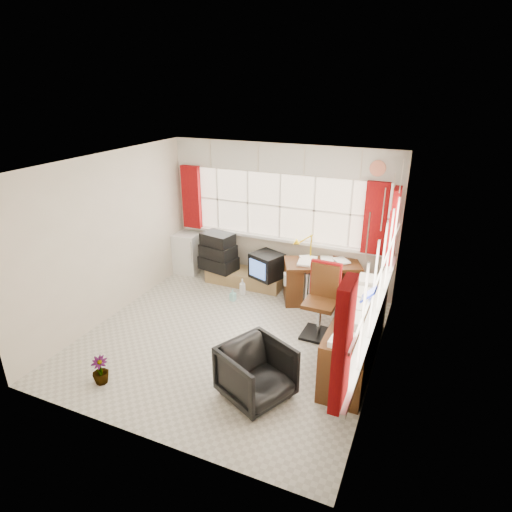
# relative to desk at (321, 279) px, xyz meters

# --- Properties ---
(ground) EXTENTS (4.00, 4.00, 0.00)m
(ground) POSITION_rel_desk_xyz_m (-0.88, -1.64, -0.39)
(ground) COLOR beige
(ground) RESTS_ON ground
(room_walls) EXTENTS (4.00, 4.00, 4.00)m
(room_walls) POSITION_rel_desk_xyz_m (-0.88, -1.64, 1.11)
(room_walls) COLOR beige
(room_walls) RESTS_ON ground
(window_back) EXTENTS (3.70, 0.12, 3.60)m
(window_back) POSITION_rel_desk_xyz_m (-0.88, 0.30, 0.56)
(window_back) COLOR #FEE7C9
(window_back) RESTS_ON room_walls
(window_right) EXTENTS (0.12, 3.70, 3.60)m
(window_right) POSITION_rel_desk_xyz_m (1.07, -1.64, 0.56)
(window_right) COLOR #FEE7C9
(window_right) RESTS_ON room_walls
(curtains) EXTENTS (3.83, 3.83, 1.15)m
(curtains) POSITION_rel_desk_xyz_m (0.05, -0.71, 1.07)
(curtains) COLOR #900E07
(curtains) RESTS_ON room_walls
(overhead_cabinets) EXTENTS (3.98, 3.98, 0.48)m
(overhead_cabinets) POSITION_rel_desk_xyz_m (0.10, -0.66, 1.86)
(overhead_cabinets) COLOR beige
(overhead_cabinets) RESTS_ON room_walls
(desk) EXTENTS (1.34, 1.03, 0.73)m
(desk) POSITION_rel_desk_xyz_m (0.00, 0.00, 0.00)
(desk) COLOR #4F2D12
(desk) RESTS_ON ground
(desk_lamp) EXTENTS (0.17, 0.15, 0.42)m
(desk_lamp) POSITION_rel_desk_xyz_m (-0.24, 0.11, 0.60)
(desk_lamp) COLOR yellow
(desk_lamp) RESTS_ON desk
(task_chair) EXTENTS (0.46, 0.49, 1.08)m
(task_chair) POSITION_rel_desk_xyz_m (0.26, -0.94, 0.19)
(task_chair) COLOR black
(task_chair) RESTS_ON ground
(office_chair) EXTENTS (0.98, 0.97, 0.67)m
(office_chair) POSITION_rel_desk_xyz_m (-0.05, -2.60, -0.05)
(office_chair) COLOR black
(office_chair) RESTS_ON ground
(radiator) EXTENTS (0.42, 0.30, 0.58)m
(radiator) POSITION_rel_desk_xyz_m (-0.29, -0.32, -0.15)
(radiator) COLOR white
(radiator) RESTS_ON ground
(credenza) EXTENTS (0.50, 2.00, 0.85)m
(credenza) POSITION_rel_desk_xyz_m (0.85, -1.44, 0.01)
(credenza) COLOR #4F2D12
(credenza) RESTS_ON ground
(file_tray) EXTENTS (0.37, 0.41, 0.11)m
(file_tray) POSITION_rel_desk_xyz_m (0.79, -1.83, 0.42)
(file_tray) COLOR black
(file_tray) RESTS_ON credenza
(tv_bench) EXTENTS (1.40, 0.50, 0.25)m
(tv_bench) POSITION_rel_desk_xyz_m (-1.43, 0.08, -0.26)
(tv_bench) COLOR tan
(tv_bench) RESTS_ON ground
(crt_tv) EXTENTS (0.62, 0.59, 0.44)m
(crt_tv) POSITION_rel_desk_xyz_m (-0.98, -0.01, 0.08)
(crt_tv) COLOR black
(crt_tv) RESTS_ON tv_bench
(hifi_stack) EXTENTS (0.72, 0.54, 0.69)m
(hifi_stack) POSITION_rel_desk_xyz_m (-1.91, -0.02, 0.18)
(hifi_stack) COLOR black
(hifi_stack) RESTS_ON tv_bench
(mini_fridge) EXTENTS (0.48, 0.48, 0.77)m
(mini_fridge) POSITION_rel_desk_xyz_m (-2.67, 0.16, -0.00)
(mini_fridge) COLOR white
(mini_fridge) RESTS_ON ground
(spray_bottle_a) EXTENTS (0.16, 0.16, 0.30)m
(spray_bottle_a) POSITION_rel_desk_xyz_m (-1.28, -0.35, -0.24)
(spray_bottle_a) COLOR white
(spray_bottle_a) RESTS_ON ground
(spray_bottle_b) EXTENTS (0.09, 0.10, 0.20)m
(spray_bottle_b) POSITION_rel_desk_xyz_m (-1.35, -0.59, -0.29)
(spray_bottle_b) COLOR #93DCD5
(spray_bottle_b) RESTS_ON ground
(flower_vase) EXTENTS (0.27, 0.27, 0.36)m
(flower_vase) POSITION_rel_desk_xyz_m (-1.89, -3.12, -0.21)
(flower_vase) COLOR black
(flower_vase) RESTS_ON ground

